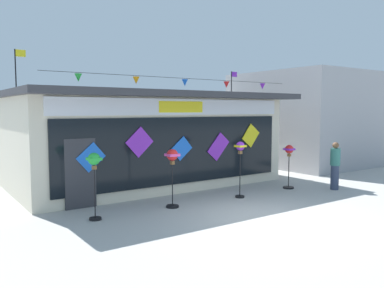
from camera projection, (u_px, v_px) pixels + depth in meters
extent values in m
plane|color=#ADAAA5|center=(262.00, 217.00, 10.31)|extent=(80.00, 80.00, 0.00)
cube|color=beige|center=(143.00, 141.00, 15.28)|extent=(9.50, 5.31, 3.22)
cube|color=#333338|center=(148.00, 96.00, 14.76)|extent=(9.90, 6.21, 0.20)
cube|color=silver|center=(181.00, 107.00, 12.96)|extent=(8.74, 0.08, 0.52)
cube|color=yellow|center=(181.00, 107.00, 12.94)|extent=(1.71, 0.04, 0.37)
cube|color=black|center=(181.00, 151.00, 13.10)|extent=(8.55, 0.06, 2.21)
cube|color=#333338|center=(80.00, 174.00, 11.18)|extent=(0.90, 0.07, 2.00)
cube|color=blue|center=(91.00, 157.00, 11.27)|extent=(0.89, 0.03, 0.87)
cube|color=purple|center=(140.00, 142.00, 12.13)|extent=(0.97, 0.03, 0.96)
cube|color=blue|center=(182.00, 148.00, 13.04)|extent=(0.83, 0.03, 0.82)
cube|color=purple|center=(218.00, 147.00, 13.93)|extent=(0.99, 0.03, 1.02)
cube|color=yellow|center=(251.00, 136.00, 14.80)|extent=(0.88, 0.03, 0.90)
cylinder|color=black|center=(185.00, 78.00, 12.69)|extent=(9.12, 0.01, 0.01)
cone|color=green|center=(78.00, 78.00, 10.70)|extent=(0.20, 0.20, 0.22)
cone|color=orange|center=(136.00, 80.00, 11.70)|extent=(0.20, 0.20, 0.22)
cone|color=blue|center=(185.00, 83.00, 12.70)|extent=(0.20, 0.20, 0.22)
cone|color=red|center=(226.00, 85.00, 13.70)|extent=(0.20, 0.20, 0.22)
cone|color=purple|center=(262.00, 86.00, 14.70)|extent=(0.20, 0.20, 0.22)
cylinder|color=black|center=(16.00, 70.00, 12.49)|extent=(0.04, 0.04, 1.31)
cube|color=yellow|center=(20.00, 53.00, 12.53)|extent=(0.32, 0.02, 0.22)
cylinder|color=black|center=(231.00, 84.00, 17.64)|extent=(0.04, 0.04, 1.11)
cube|color=purple|center=(234.00, 74.00, 17.70)|extent=(0.32, 0.02, 0.22)
cylinder|color=black|center=(95.00, 219.00, 10.07)|extent=(0.31, 0.31, 0.06)
cylinder|color=black|center=(95.00, 193.00, 10.01)|extent=(0.03, 0.03, 1.42)
sphere|color=green|center=(94.00, 159.00, 9.94)|extent=(0.32, 0.32, 0.32)
cube|color=green|center=(94.00, 159.00, 9.94)|extent=(0.32, 0.32, 0.07)
cube|color=brown|center=(94.00, 167.00, 9.96)|extent=(0.10, 0.10, 0.10)
cylinder|color=black|center=(173.00, 206.00, 11.36)|extent=(0.37, 0.37, 0.06)
cylinder|color=black|center=(172.00, 184.00, 11.31)|extent=(0.03, 0.03, 1.36)
sphere|color=red|center=(172.00, 155.00, 11.23)|extent=(0.33, 0.33, 0.33)
cube|color=#EA4CA3|center=(172.00, 155.00, 11.23)|extent=(0.34, 0.34, 0.07)
cube|color=brown|center=(172.00, 163.00, 11.25)|extent=(0.10, 0.10, 0.10)
cylinder|color=black|center=(240.00, 197.00, 12.64)|extent=(0.30, 0.30, 0.06)
cylinder|color=black|center=(240.00, 174.00, 12.58)|extent=(0.03, 0.03, 1.52)
sphere|color=purple|center=(240.00, 146.00, 12.50)|extent=(0.28, 0.28, 0.28)
cube|color=yellow|center=(240.00, 146.00, 12.50)|extent=(0.29, 0.29, 0.06)
cube|color=brown|center=(240.00, 152.00, 12.52)|extent=(0.10, 0.10, 0.10)
cylinder|color=black|center=(288.00, 188.00, 14.10)|extent=(0.39, 0.39, 0.06)
cylinder|color=black|center=(289.00, 171.00, 14.05)|extent=(0.03, 0.03, 1.26)
sphere|color=red|center=(289.00, 149.00, 13.98)|extent=(0.30, 0.30, 0.30)
cube|color=purple|center=(289.00, 149.00, 13.98)|extent=(0.31, 0.31, 0.07)
cube|color=brown|center=(289.00, 155.00, 14.00)|extent=(0.10, 0.10, 0.10)
cylinder|color=#333D56|center=(335.00, 177.00, 13.88)|extent=(0.28, 0.28, 0.86)
cylinder|color=#337066|center=(335.00, 157.00, 13.81)|extent=(0.34, 0.34, 0.60)
sphere|color=brown|center=(336.00, 145.00, 13.78)|extent=(0.22, 0.22, 0.22)
cube|color=blue|center=(336.00, 155.00, 13.98)|extent=(0.26, 0.30, 0.38)
cube|color=#99999E|center=(302.00, 119.00, 20.39)|extent=(5.15, 6.17, 4.67)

